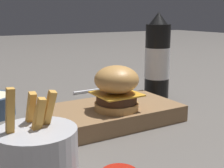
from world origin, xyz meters
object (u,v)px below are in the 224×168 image
(burger, at_px, (117,88))
(ketchup_bottle, at_px, (157,59))
(spoon, at_px, (111,88))
(serving_board, at_px, (112,114))
(fries_basket, at_px, (37,156))

(burger, distance_m, ketchup_bottle, 0.27)
(spoon, bearing_deg, burger, -119.26)
(serving_board, relative_size, burger, 3.08)
(spoon, bearing_deg, serving_board, -120.86)
(serving_board, distance_m, ketchup_bottle, 0.27)
(serving_board, xyz_separation_m, fries_basket, (0.23, 0.18, 0.03))
(serving_board, distance_m, fries_basket, 0.29)
(serving_board, xyz_separation_m, ketchup_bottle, (-0.22, -0.12, 0.09))
(burger, bearing_deg, ketchup_bottle, -147.15)
(burger, height_order, fries_basket, fries_basket)
(burger, height_order, ketchup_bottle, ketchup_bottle)
(burger, bearing_deg, spoon, -118.66)
(spoon, bearing_deg, fries_basket, -131.41)
(burger, xyz_separation_m, spoon, (-0.16, -0.29, -0.08))
(serving_board, height_order, burger, burger)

